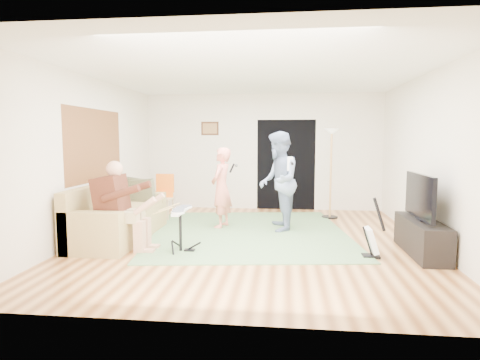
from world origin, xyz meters
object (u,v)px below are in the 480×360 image
Objects in this scene: guitarist at (278,181)px; torchiere_lamp at (331,157)px; drum_kit at (180,232)px; guitar_spare at (372,240)px; dining_chair at (163,203)px; tv_cabinet at (422,237)px; singer at (221,188)px; television at (420,196)px; sofa at (115,221)px.

guitarist is 0.96× the size of torchiere_lamp.
drum_kit is 2.75m from guitar_spare.
torchiere_lamp is (-0.27, 2.80, 1.04)m from guitar_spare.
dining_chair is 4.96m from tv_cabinet.
singer is at bearing 145.62° from guitar_spare.
singer is 1.33× the size of television.
tv_cabinet is (4.80, -0.38, -0.05)m from sofa.
tv_cabinet is 0.60m from television.
sofa is 4.10m from guitar_spare.
torchiere_lamp reaches higher than drum_kit.
sofa is at bearing -97.79° from dining_chair.
tv_cabinet is at bearing -22.74° from dining_chair.
drum_kit is at bearing -131.28° from torchiere_lamp.
singer is 3.48m from tv_cabinet.
sofa is 2.92m from guitarist.
torchiere_lamp is 2.02× the size of dining_chair.
singer is 1.07m from guitarist.
drum_kit is 3.51m from television.
guitar_spare is 0.92× the size of dining_chair.
singer reaches higher than tv_cabinet.
television is at bearing 19.39° from guitar_spare.
guitarist is at bearing -130.06° from torchiere_lamp.
dining_chair is 0.66× the size of tv_cabinet.
dining_chair is at bearing 147.94° from guitar_spare.
guitarist is at bearing 148.39° from tv_cabinet.
singer is 1.63× the size of dining_chair.
television is (0.97, -2.56, -0.43)m from torchiere_lamp.
sofa reaches higher than drum_kit.
singer is 0.84× the size of guitarist.
dining_chair is at bearing 112.79° from drum_kit.
television is at bearing 53.86° from guitarist.
dining_chair is at bearing 154.95° from tv_cabinet.
guitar_spare is at bearing -84.42° from torchiere_lamp.
drum_kit is at bearing 1.44° from singer.
torchiere_lamp is at bearing 29.90° from sofa.
singer reaches higher than television.
sofa is 1.45m from drum_kit.
guitar_spare is (4.05, -0.63, -0.06)m from sofa.
guitar_spare is 0.96m from television.
guitarist reaches higher than guitar_spare.
sofa is at bearing -45.11° from singer.
torchiere_lamp reaches higher than sofa.
sofa is 2.43× the size of dining_chair.
drum_kit is 0.44× the size of singer.
dining_chair is (-2.40, 0.81, -0.57)m from guitarist.
sofa reaches higher than tv_cabinet.
singer reaches higher than sofa.
dining_chair is at bearing 154.70° from television.
sofa is 1.50× the size of singer.
drum_kit is 0.37× the size of guitarist.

